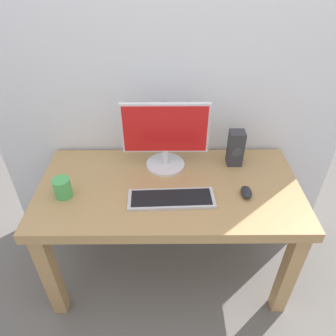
% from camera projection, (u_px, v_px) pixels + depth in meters
% --- Properties ---
extents(ground_plane, '(6.00, 6.00, 0.00)m').
position_uv_depth(ground_plane, '(169.00, 266.00, 2.14)').
color(ground_plane, slate).
extents(wall_back, '(2.16, 0.04, 3.00)m').
position_uv_depth(wall_back, '(169.00, 14.00, 1.55)').
color(wall_back, silver).
rests_on(wall_back, ground_plane).
extents(desk, '(1.42, 0.70, 0.72)m').
position_uv_depth(desk, '(169.00, 200.00, 1.76)').
color(desk, tan).
rests_on(desk, ground_plane).
extents(monitor, '(0.48, 0.22, 0.39)m').
position_uv_depth(monitor, '(165.00, 135.00, 1.73)').
color(monitor, silver).
rests_on(monitor, desk).
extents(keyboard_primary, '(0.45, 0.17, 0.02)m').
position_uv_depth(keyboard_primary, '(171.00, 199.00, 1.61)').
color(keyboard_primary, silver).
rests_on(keyboard_primary, desk).
extents(mouse, '(0.06, 0.10, 0.04)m').
position_uv_depth(mouse, '(246.00, 192.00, 1.63)').
color(mouse, '#232328').
rests_on(mouse, desk).
extents(speaker_right, '(0.09, 0.08, 0.21)m').
position_uv_depth(speaker_right, '(236.00, 148.00, 1.80)').
color(speaker_right, '#333338').
rests_on(speaker_right, desk).
extents(coffee_mug, '(0.09, 0.09, 0.11)m').
position_uv_depth(coffee_mug, '(62.00, 188.00, 1.61)').
color(coffee_mug, '#4CB259').
rests_on(coffee_mug, desk).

